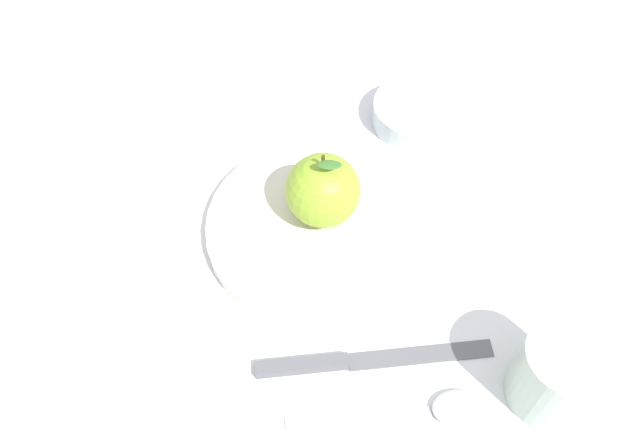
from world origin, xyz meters
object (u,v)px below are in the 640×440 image
dinner_plate (320,226)px  cup (557,372)px  spoon (435,410)px  side_bowl (416,111)px  knife (353,361)px  apple (323,190)px

dinner_plate → cup: bearing=10.6°
dinner_plate → spoon: dinner_plate is taller
side_bowl → cup: 0.36m
cup → knife: (-0.13, -0.12, -0.04)m
side_bowl → cup: size_ratio=1.25×
dinner_plate → apple: 0.05m
dinner_plate → knife: dinner_plate is taller
dinner_plate → spoon: bearing=-10.7°
apple → spoon: bearing=-12.7°
apple → side_bowl: bearing=105.0°
cup → spoon: cup is taller
apple → cup: apple is taller
knife → dinner_plate: bearing=153.4°
apple → cup: 0.28m
dinner_plate → side_bowl: side_bowl is taller
side_bowl → spoon: size_ratio=0.64×
dinner_plate → knife: 0.16m
side_bowl → spoon: (0.28, -0.23, -0.01)m
dinner_plate → side_bowl: size_ratio=2.35×
apple → knife: size_ratio=0.46×
dinner_plate → cup: 0.28m
dinner_plate → knife: (0.14, -0.07, -0.01)m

